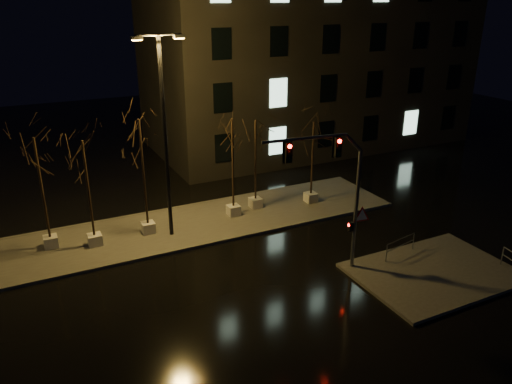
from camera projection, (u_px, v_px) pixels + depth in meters
ground at (248, 276)px, 21.98m from camera, size 90.00×90.00×0.00m
median at (200, 223)px, 26.96m from camera, size 22.00×5.00×0.15m
sidewalk_corner at (434, 273)px, 22.12m from camera, size 7.00×5.00×0.15m
building at (308, 50)px, 40.03m from camera, size 25.00×12.00×15.00m
tree_0 at (38, 163)px, 22.70m from camera, size 1.80×1.80×5.63m
tree_1 at (85, 165)px, 22.94m from camera, size 1.80×1.80×5.43m
tree_2 at (141, 146)px, 24.04m from camera, size 1.80×1.80×6.10m
tree_3 at (232, 141)px, 26.28m from camera, size 1.80×1.80×5.58m
tree_4 at (256, 141)px, 27.37m from camera, size 1.80×1.80×5.23m
tree_5 at (313, 140)px, 28.22m from camera, size 1.80×1.80×4.95m
traffic_signal_mast at (337, 184)px, 20.70m from camera, size 5.09×0.68×6.25m
streetlight_main at (164, 126)px, 23.49m from camera, size 2.46×0.44×9.82m
guard_rail_a at (401, 244)px, 23.25m from camera, size 2.01×0.44×0.88m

